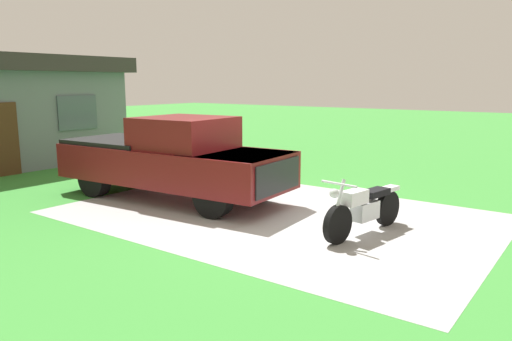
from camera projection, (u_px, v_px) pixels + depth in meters
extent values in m
plane|color=#3A8D35|center=(275.00, 214.00, 9.97)|extent=(80.00, 80.00, 0.00)
cube|color=#A7A7A7|center=(275.00, 214.00, 9.97)|extent=(5.76, 8.40, 0.01)
cylinder|color=black|center=(338.00, 225.00, 8.11)|extent=(0.67, 0.23, 0.66)
cylinder|color=black|center=(387.00, 208.00, 9.17)|extent=(0.67, 0.23, 0.66)
cube|color=silver|center=(365.00, 211.00, 8.64)|extent=(0.60, 0.35, 0.32)
cube|color=silver|center=(354.00, 197.00, 8.35)|extent=(0.56, 0.34, 0.24)
cube|color=black|center=(375.00, 193.00, 8.79)|extent=(0.64, 0.38, 0.12)
cube|color=silver|center=(388.00, 189.00, 9.10)|extent=(0.51, 0.28, 0.08)
cylinder|color=silver|center=(338.00, 203.00, 8.04)|extent=(0.34, 0.11, 0.77)
cylinder|color=silver|center=(339.00, 184.00, 7.98)|extent=(0.16, 0.70, 0.04)
sphere|color=silver|center=(334.00, 193.00, 7.93)|extent=(0.16, 0.16, 0.16)
cylinder|color=black|center=(257.00, 183.00, 11.02)|extent=(0.36, 0.86, 0.84)
cylinder|color=black|center=(213.00, 197.00, 9.65)|extent=(0.36, 0.86, 0.84)
cylinder|color=black|center=(145.00, 169.00, 12.85)|extent=(0.36, 0.86, 0.84)
cylinder|color=black|center=(94.00, 179.00, 11.49)|extent=(0.36, 0.86, 0.84)
cube|color=maroon|center=(172.00, 164.00, 11.21)|extent=(2.39, 5.73, 0.80)
cube|color=maroon|center=(238.00, 158.00, 10.19)|extent=(2.03, 2.03, 0.20)
cube|color=maroon|center=(184.00, 133.00, 10.87)|extent=(1.93, 2.02, 0.70)
cube|color=#3F4C56|center=(213.00, 139.00, 10.47)|extent=(1.71, 0.28, 0.60)
cube|color=black|center=(124.00, 149.00, 11.98)|extent=(2.06, 2.53, 0.50)
cube|color=black|center=(277.00, 177.00, 9.75)|extent=(1.70, 0.22, 0.64)
cube|color=#4C2D19|center=(1.00, 140.00, 13.88)|extent=(1.00, 0.08, 2.10)
cube|color=#4C5966|center=(78.00, 112.00, 15.76)|extent=(1.40, 0.06, 1.10)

